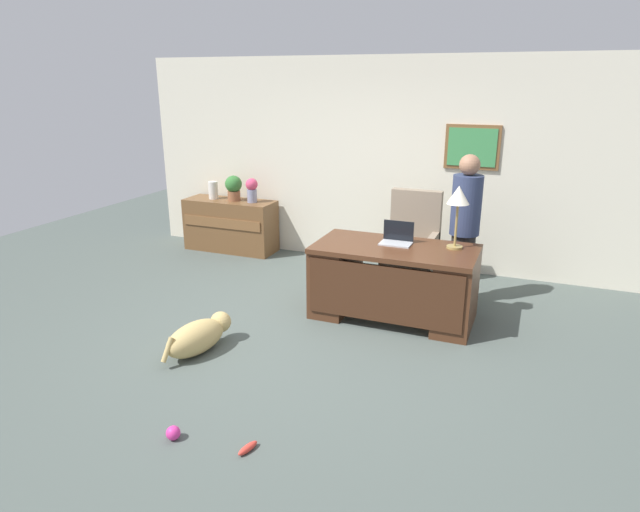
{
  "coord_description": "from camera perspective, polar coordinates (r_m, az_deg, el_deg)",
  "views": [
    {
      "loc": [
        1.93,
        -4.46,
        2.41
      ],
      "look_at": [
        0.0,
        0.3,
        0.75
      ],
      "focal_mm": 30.86,
      "sensor_mm": 36.0,
      "label": 1
    }
  ],
  "objects": [
    {
      "name": "person_standing",
      "position": [
        6.18,
        14.75,
        2.75
      ],
      "size": [
        0.32,
        0.32,
        1.66
      ],
      "color": "#262323",
      "rests_on": "ground_plane"
    },
    {
      "name": "dog_toy_bone",
      "position": [
        3.97,
        -7.5,
        -19.14
      ],
      "size": [
        0.09,
        0.18,
        0.05
      ],
      "primitive_type": "ellipsoid",
      "rotation": [
        0.0,
        0.0,
        4.45
      ],
      "color": "#E53F33",
      "rests_on": "ground_plane"
    },
    {
      "name": "vase_with_flowers",
      "position": [
        7.83,
        -7.09,
        6.9
      ],
      "size": [
        0.17,
        0.17,
        0.34
      ],
      "color": "#878AA9",
      "rests_on": "credenza"
    },
    {
      "name": "desk_lamp",
      "position": [
        5.59,
        14.15,
        5.74
      ],
      "size": [
        0.22,
        0.22,
        0.64
      ],
      "color": "#9E8447",
      "rests_on": "desk"
    },
    {
      "name": "desk",
      "position": [
        5.75,
        7.61,
        -2.52
      ],
      "size": [
        1.65,
        0.85,
        0.78
      ],
      "color": "#4C2B19",
      "rests_on": "ground_plane"
    },
    {
      "name": "armchair",
      "position": [
        6.65,
        9.48,
        1.04
      ],
      "size": [
        0.6,
        0.59,
        1.15
      ],
      "color": "gray",
      "rests_on": "ground_plane"
    },
    {
      "name": "vase_empty",
      "position": [
        8.16,
        -11.02,
        6.72
      ],
      "size": [
        0.14,
        0.14,
        0.25
      ],
      "primitive_type": "cylinder",
      "color": "silver",
      "rests_on": "credenza"
    },
    {
      "name": "dog_toy_ball",
      "position": [
        4.16,
        -14.98,
        -17.3
      ],
      "size": [
        0.1,
        0.1,
        0.1
      ],
      "primitive_type": "sphere",
      "color": "#D8338C",
      "rests_on": "ground_plane"
    },
    {
      "name": "ground_plane",
      "position": [
        5.42,
        -1.21,
        -8.47
      ],
      "size": [
        12.0,
        12.0,
        0.0
      ],
      "primitive_type": "plane",
      "color": "#4C5651"
    },
    {
      "name": "back_wall",
      "position": [
        7.39,
        6.84,
        9.56
      ],
      "size": [
        7.0,
        0.16,
        2.7
      ],
      "color": "beige",
      "rests_on": "ground_plane"
    },
    {
      "name": "dog_lying",
      "position": [
        5.22,
        -12.48,
        -8.11
      ],
      "size": [
        0.44,
        0.81,
        0.3
      ],
      "color": "tan",
      "rests_on": "ground_plane"
    },
    {
      "name": "laptop",
      "position": [
        5.77,
        7.99,
        1.87
      ],
      "size": [
        0.32,
        0.22,
        0.22
      ],
      "color": "#B2B5BA",
      "rests_on": "desk"
    },
    {
      "name": "potted_plant",
      "position": [
        7.97,
        -8.95,
        7.09
      ],
      "size": [
        0.24,
        0.24,
        0.36
      ],
      "color": "brown",
      "rests_on": "credenza"
    },
    {
      "name": "credenza",
      "position": [
        8.13,
        -9.24,
        3.18
      ],
      "size": [
        1.33,
        0.5,
        0.74
      ],
      "color": "brown",
      "rests_on": "ground_plane"
    }
  ]
}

